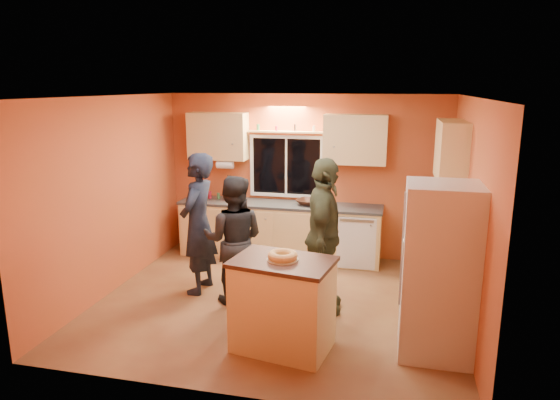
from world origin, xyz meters
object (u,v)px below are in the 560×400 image
(island, at_px, (283,304))
(person_left, at_px, (198,224))
(refrigerator, at_px, (439,271))
(person_right, at_px, (324,236))
(person_center, at_px, (234,240))

(island, xyz_separation_m, person_left, (-1.43, 1.23, 0.44))
(person_left, bearing_deg, refrigerator, 73.68)
(refrigerator, bearing_deg, person_right, 150.00)
(refrigerator, height_order, island, refrigerator)
(island, bearing_deg, person_center, 139.92)
(refrigerator, relative_size, island, 1.60)
(refrigerator, xyz_separation_m, person_center, (-2.42, 0.75, -0.08))
(island, height_order, person_left, person_left)
(person_center, bearing_deg, person_right, 172.45)
(person_left, relative_size, person_right, 0.99)
(island, bearing_deg, person_right, 84.48)
(refrigerator, distance_m, island, 1.63)
(person_right, bearing_deg, person_center, 84.18)
(person_center, relative_size, person_right, 0.86)
(island, distance_m, person_center, 1.38)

